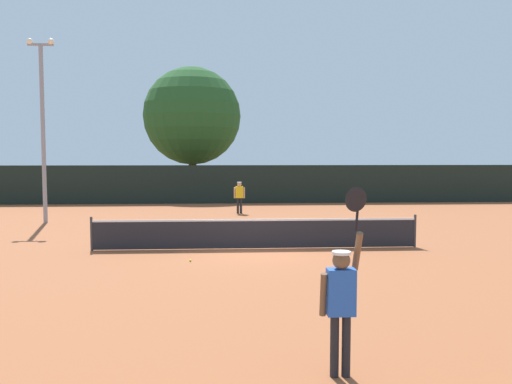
# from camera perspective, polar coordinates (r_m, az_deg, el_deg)

# --- Properties ---
(ground_plane) EXTENTS (120.00, 120.00, 0.00)m
(ground_plane) POSITION_cam_1_polar(r_m,az_deg,el_deg) (16.82, 0.02, -6.23)
(ground_plane) COLOR #9E5633
(tennis_net) EXTENTS (10.48, 0.08, 1.07)m
(tennis_net) POSITION_cam_1_polar(r_m,az_deg,el_deg) (16.74, 0.02, -4.50)
(tennis_net) COLOR #232328
(tennis_net) RESTS_ON ground
(perimeter_fence) EXTENTS (37.12, 0.12, 2.36)m
(perimeter_fence) POSITION_cam_1_polar(r_m,az_deg,el_deg) (32.23, -1.64, 0.85)
(perimeter_fence) COLOR black
(perimeter_fence) RESTS_ON ground
(player_serving) EXTENTS (0.68, 0.40, 2.59)m
(player_serving) POSITION_cam_1_polar(r_m,az_deg,el_deg) (7.26, 9.34, -10.91)
(player_serving) COLOR blue
(player_serving) RESTS_ON ground
(player_receiving) EXTENTS (0.57, 0.24, 1.62)m
(player_receiving) POSITION_cam_1_polar(r_m,az_deg,el_deg) (26.63, -1.83, -0.25)
(player_receiving) COLOR yellow
(player_receiving) RESTS_ON ground
(tennis_ball) EXTENTS (0.07, 0.07, 0.07)m
(tennis_ball) POSITION_cam_1_polar(r_m,az_deg,el_deg) (14.95, -7.20, -7.45)
(tennis_ball) COLOR #CCE033
(tennis_ball) RESTS_ON ground
(light_pole) EXTENTS (1.18, 0.28, 8.05)m
(light_pole) POSITION_cam_1_polar(r_m,az_deg,el_deg) (24.84, -22.31, 7.43)
(light_pole) COLOR gray
(light_pole) RESTS_ON ground
(large_tree) EXTENTS (6.93, 6.93, 9.22)m
(large_tree) POSITION_cam_1_polar(r_m,az_deg,el_deg) (37.79, -7.01, 8.23)
(large_tree) COLOR brown
(large_tree) RESTS_ON ground
(parked_car_near) EXTENTS (2.00, 4.24, 1.69)m
(parked_car_near) POSITION_cam_1_polar(r_m,az_deg,el_deg) (38.66, -6.59, 0.77)
(parked_car_near) COLOR black
(parked_car_near) RESTS_ON ground
(parked_car_mid) EXTENTS (2.49, 4.43, 1.69)m
(parked_car_mid) POSITION_cam_1_polar(r_m,az_deg,el_deg) (40.80, 12.07, 0.88)
(parked_car_mid) COLOR #B7B7BC
(parked_car_mid) RESTS_ON ground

